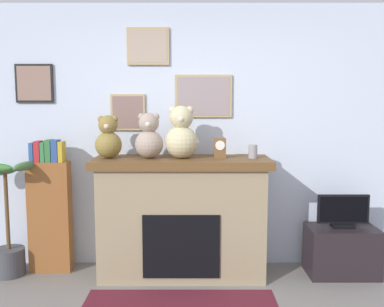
{
  "coord_description": "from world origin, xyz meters",
  "views": [
    {
      "loc": [
        -0.02,
        -2.37,
        1.65
      ],
      "look_at": [
        -0.04,
        1.65,
        1.17
      ],
      "focal_mm": 40.56,
      "sensor_mm": 36.0,
      "label": 1
    }
  ],
  "objects_px": {
    "bookshelf": "(52,210)",
    "candle_jar": "(255,151)",
    "fireplace": "(184,216)",
    "teddy_bear_grey": "(110,139)",
    "potted_plant": "(11,234)",
    "television": "(345,212)",
    "mantel_clock": "(222,148)",
    "teddy_bear_tan": "(183,135)",
    "tv_stand": "(344,251)",
    "teddy_bear_brown": "(151,138)"
  },
  "relations": [
    {
      "from": "bookshelf",
      "to": "candle_jar",
      "type": "distance_m",
      "value": 2.04
    },
    {
      "from": "fireplace",
      "to": "teddy_bear_grey",
      "type": "height_order",
      "value": "teddy_bear_grey"
    },
    {
      "from": "candle_jar",
      "to": "potted_plant",
      "type": "bearing_deg",
      "value": -179.67
    },
    {
      "from": "television",
      "to": "mantel_clock",
      "type": "xyz_separation_m",
      "value": [
        -1.17,
        -0.01,
        0.61
      ]
    },
    {
      "from": "television",
      "to": "bookshelf",
      "type": "bearing_deg",
      "value": 177.94
    },
    {
      "from": "bookshelf",
      "to": "potted_plant",
      "type": "relative_size",
      "value": 1.17
    },
    {
      "from": "potted_plant",
      "to": "teddy_bear_grey",
      "type": "xyz_separation_m",
      "value": [
        0.97,
        0.01,
        0.91
      ]
    },
    {
      "from": "teddy_bear_grey",
      "to": "teddy_bear_tan",
      "type": "relative_size",
      "value": 0.82
    },
    {
      "from": "potted_plant",
      "to": "fireplace",
      "type": "bearing_deg",
      "value": 1.08
    },
    {
      "from": "tv_stand",
      "to": "teddy_bear_tan",
      "type": "xyz_separation_m",
      "value": [
        -1.53,
        -0.01,
        1.12
      ]
    },
    {
      "from": "teddy_bear_brown",
      "to": "fireplace",
      "type": "bearing_deg",
      "value": 3.45
    },
    {
      "from": "teddy_bear_grey",
      "to": "teddy_bear_brown",
      "type": "relative_size",
      "value": 0.94
    },
    {
      "from": "fireplace",
      "to": "mantel_clock",
      "type": "xyz_separation_m",
      "value": [
        0.36,
        -0.02,
        0.65
      ]
    },
    {
      "from": "candle_jar",
      "to": "teddy_bear_grey",
      "type": "bearing_deg",
      "value": -179.98
    },
    {
      "from": "candle_jar",
      "to": "teddy_bear_grey",
      "type": "xyz_separation_m",
      "value": [
        -1.34,
        -0.0,
        0.12
      ]
    },
    {
      "from": "fireplace",
      "to": "teddy_bear_grey",
      "type": "distance_m",
      "value": 1.0
    },
    {
      "from": "mantel_clock",
      "to": "teddy_bear_brown",
      "type": "bearing_deg",
      "value": 179.94
    },
    {
      "from": "candle_jar",
      "to": "television",
      "type": "bearing_deg",
      "value": 0.27
    },
    {
      "from": "fireplace",
      "to": "teddy_bear_grey",
      "type": "relative_size",
      "value": 4.13
    },
    {
      "from": "teddy_bear_tan",
      "to": "mantel_clock",
      "type": "bearing_deg",
      "value": -0.09
    },
    {
      "from": "bookshelf",
      "to": "teddy_bear_grey",
      "type": "relative_size",
      "value": 3.24
    },
    {
      "from": "mantel_clock",
      "to": "teddy_bear_grey",
      "type": "xyz_separation_m",
      "value": [
        -1.04,
        0.0,
        0.08
      ]
    },
    {
      "from": "tv_stand",
      "to": "teddy_bear_grey",
      "type": "bearing_deg",
      "value": -179.85
    },
    {
      "from": "tv_stand",
      "to": "mantel_clock",
      "type": "xyz_separation_m",
      "value": [
        -1.17,
        -0.01,
        0.99
      ]
    },
    {
      "from": "teddy_bear_grey",
      "to": "potted_plant",
      "type": "bearing_deg",
      "value": -179.25
    },
    {
      "from": "television",
      "to": "teddy_bear_grey",
      "type": "bearing_deg",
      "value": -179.88
    },
    {
      "from": "teddy_bear_tan",
      "to": "teddy_bear_brown",
      "type": "bearing_deg",
      "value": 179.98
    },
    {
      "from": "candle_jar",
      "to": "mantel_clock",
      "type": "bearing_deg",
      "value": -179.78
    },
    {
      "from": "bookshelf",
      "to": "mantel_clock",
      "type": "distance_m",
      "value": 1.76
    },
    {
      "from": "bookshelf",
      "to": "television",
      "type": "height_order",
      "value": "bookshelf"
    },
    {
      "from": "mantel_clock",
      "to": "teddy_bear_tan",
      "type": "xyz_separation_m",
      "value": [
        -0.36,
        0.0,
        0.12
      ]
    },
    {
      "from": "fireplace",
      "to": "teddy_bear_tan",
      "type": "distance_m",
      "value": 0.78
    },
    {
      "from": "bookshelf",
      "to": "mantel_clock",
      "type": "bearing_deg",
      "value": -3.72
    },
    {
      "from": "mantel_clock",
      "to": "teddy_bear_grey",
      "type": "relative_size",
      "value": 0.47
    },
    {
      "from": "fireplace",
      "to": "candle_jar",
      "type": "xyz_separation_m",
      "value": [
        0.66,
        -0.02,
        0.62
      ]
    },
    {
      "from": "television",
      "to": "teddy_bear_tan",
      "type": "distance_m",
      "value": 1.7
    },
    {
      "from": "bookshelf",
      "to": "teddy_bear_tan",
      "type": "distance_m",
      "value": 1.49
    },
    {
      "from": "tv_stand",
      "to": "teddy_bear_grey",
      "type": "distance_m",
      "value": 2.46
    },
    {
      "from": "bookshelf",
      "to": "tv_stand",
      "type": "bearing_deg",
      "value": -2.04
    },
    {
      "from": "teddy_bear_tan",
      "to": "television",
      "type": "bearing_deg",
      "value": 0.18
    },
    {
      "from": "bookshelf",
      "to": "potted_plant",
      "type": "xyz_separation_m",
      "value": [
        -0.36,
        -0.12,
        -0.21
      ]
    },
    {
      "from": "teddy_bear_grey",
      "to": "tv_stand",
      "type": "bearing_deg",
      "value": 0.15
    },
    {
      "from": "tv_stand",
      "to": "teddy_bear_brown",
      "type": "relative_size",
      "value": 1.54
    },
    {
      "from": "teddy_bear_grey",
      "to": "teddy_bear_tan",
      "type": "distance_m",
      "value": 0.68
    },
    {
      "from": "mantel_clock",
      "to": "teddy_bear_grey",
      "type": "distance_m",
      "value": 1.04
    },
    {
      "from": "potted_plant",
      "to": "tv_stand",
      "type": "xyz_separation_m",
      "value": [
        3.18,
        0.02,
        -0.17
      ]
    },
    {
      "from": "mantel_clock",
      "to": "teddy_bear_brown",
      "type": "xyz_separation_m",
      "value": [
        -0.66,
        0.0,
        0.1
      ]
    },
    {
      "from": "teddy_bear_grey",
      "to": "television",
      "type": "bearing_deg",
      "value": 0.12
    },
    {
      "from": "tv_stand",
      "to": "teddy_bear_grey",
      "type": "relative_size",
      "value": 1.63
    },
    {
      "from": "television",
      "to": "teddy_bear_brown",
      "type": "xyz_separation_m",
      "value": [
        -1.83,
        -0.0,
        0.71
      ]
    }
  ]
}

